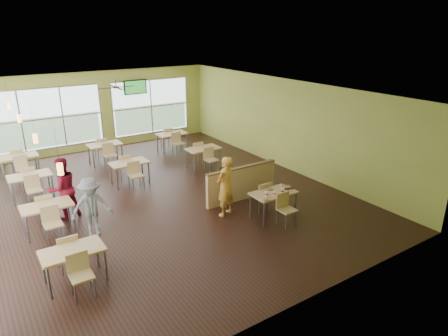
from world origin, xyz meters
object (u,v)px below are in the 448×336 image
(main_table, at_px, (273,196))
(food_basket, at_px, (287,187))
(man_plaid, at_px, (225,186))
(half_wall_divider, at_px, (241,183))

(main_table, xyz_separation_m, food_basket, (0.47, 0.01, 0.15))
(main_table, height_order, food_basket, main_table)
(man_plaid, bearing_deg, main_table, 119.20)
(man_plaid, xyz_separation_m, food_basket, (1.44, -0.86, -0.06))
(half_wall_divider, bearing_deg, food_basket, -71.91)
(man_plaid, distance_m, food_basket, 1.68)
(half_wall_divider, height_order, man_plaid, man_plaid)
(man_plaid, relative_size, food_basket, 7.17)
(man_plaid, height_order, food_basket, man_plaid)
(main_table, bearing_deg, half_wall_divider, 90.00)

